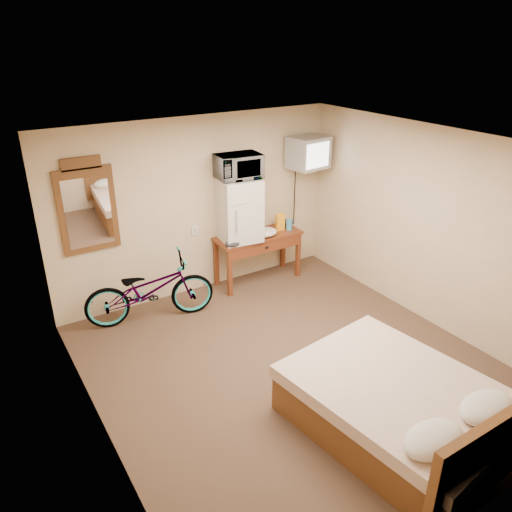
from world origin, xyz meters
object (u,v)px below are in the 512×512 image
Objects in this scene: crt_television at (308,153)px; wall_mirror at (87,207)px; mini_fridge at (239,209)px; bed at (404,409)px; microwave at (239,166)px; blue_cup at (289,225)px; desk at (259,243)px; bicycle at (150,290)px.

wall_mirror is (-3.18, 0.25, -0.33)m from crt_television.
bed is (-0.25, -3.42, -0.90)m from mini_fridge.
microwave reaches higher than mini_fridge.
crt_television is at bearing 10.71° from blue_cup.
wall_mirror is at bearing 179.50° from microwave.
microwave is at bearing 56.24° from mini_fridge.
microwave is 0.96× the size of crt_television.
bed is (1.76, -3.65, -1.24)m from wall_mirror.
desk is 0.79× the size of bicycle.
crt_television is at bearing 5.12° from microwave.
wall_mirror is 4.24m from bed.
mini_fridge is 3.54m from bed.
desk is at bearing -1.05° from microwave.
wall_mirror reaches higher than desk.
mini_fridge is 0.42× the size of bed.
crt_television is at bearing -73.27° from bicycle.
bed is at bearing -107.77° from blue_cup.
microwave is at bearing 179.03° from crt_television.
crt_television is 0.29× the size of bed.
microwave is 0.51× the size of wall_mirror.
desk is 0.65m from mini_fridge.
microwave is at bearing -6.60° from wall_mirror.
bicycle is at bearing -165.91° from microwave.
wall_mirror is at bearing 173.33° from desk.
desk is at bearing 174.57° from blue_cup.
blue_cup is at bearing 72.23° from bed.
mini_fridge is 1.49× the size of microwave.
crt_television is 4.00m from bed.
blue_cup reaches higher than desk.
bed is at bearing -99.50° from desk.
bed is (-0.57, -3.38, -0.33)m from desk.
blue_cup is at bearing -5.43° from desk.
mini_fridge is 1.68m from bicycle.
wall_mirror reaches higher than crt_television.
desk is 2.18× the size of microwave.
crt_television reaches higher than microwave.
wall_mirror is at bearing 62.92° from bicycle.
crt_television is at bearing -4.54° from wall_mirror.
mini_fridge reaches higher than blue_cup.
crt_television reaches higher than desk.
desk is 8.34× the size of blue_cup.
microwave reaches higher than bicycle.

